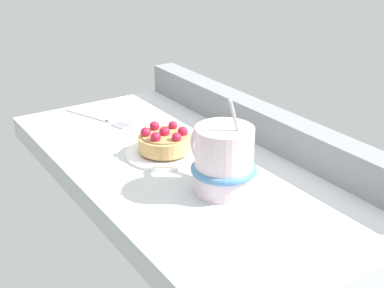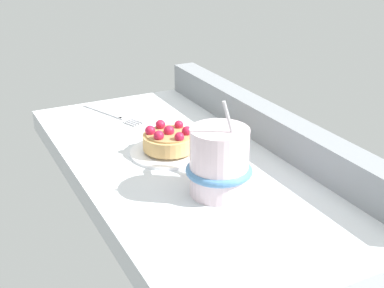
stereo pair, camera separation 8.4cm
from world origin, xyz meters
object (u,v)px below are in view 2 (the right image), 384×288
Objects in this scene: dessert_plate at (169,151)px; coffee_mug at (218,162)px; raspberry_tart at (169,140)px; dessert_fork at (111,114)px.

coffee_mug is at bearing 2.45° from dessert_plate.
raspberry_tart is 0.55× the size of dessert_fork.
raspberry_tart is (-0.00, -0.02, 2.20)cm from dessert_plate.
coffee_mug reaches higher than dessert_plate.
raspberry_tart is 0.61× the size of coffee_mug.
coffee_mug is at bearing 5.27° from dessert_fork.
coffee_mug is 0.91× the size of dessert_fork.
coffee_mug is at bearing 2.50° from raspberry_tart.
dessert_plate is at bearing -177.55° from coffee_mug.
dessert_plate is at bearing 88.26° from raspberry_tart.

